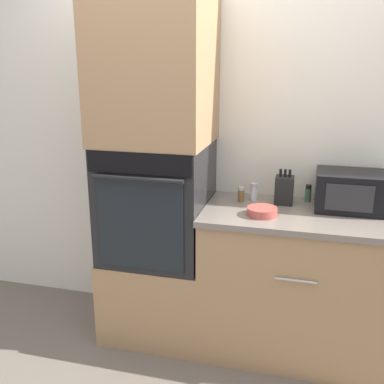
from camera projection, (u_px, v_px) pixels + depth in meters
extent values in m
plane|color=#6B6056|center=(195.00, 362.00, 2.69)|extent=(12.00, 12.00, 0.00)
cube|color=silver|center=(220.00, 138.00, 2.92)|extent=(8.00, 0.05, 2.50)
cube|color=#A87F56|center=(159.00, 291.00, 2.97)|extent=(0.65, 0.60, 0.54)
cube|color=black|center=(157.00, 201.00, 2.79)|extent=(0.62, 0.59, 0.72)
cube|color=black|center=(138.00, 164.00, 2.43)|extent=(0.60, 0.01, 0.12)
cube|color=orange|center=(138.00, 164.00, 2.42)|extent=(0.09, 0.00, 0.03)
cube|color=black|center=(140.00, 225.00, 2.53)|extent=(0.51, 0.01, 0.54)
cylinder|color=black|center=(136.00, 179.00, 2.42)|extent=(0.53, 0.02, 0.02)
cube|color=#A87F56|center=(154.00, 70.00, 2.57)|extent=(0.65, 0.60, 0.85)
cube|color=#A87F56|center=(296.00, 285.00, 2.71)|extent=(1.10, 0.60, 0.87)
cube|color=slate|center=(301.00, 215.00, 2.58)|extent=(1.12, 0.63, 0.03)
cylinder|color=#B7B7BC|center=(296.00, 281.00, 2.37)|extent=(0.22, 0.01, 0.01)
cube|color=black|center=(352.00, 191.00, 2.60)|extent=(0.41, 0.30, 0.22)
cube|color=#28282B|center=(349.00, 198.00, 2.46)|extent=(0.25, 0.01, 0.15)
cube|color=black|center=(284.00, 190.00, 2.71)|extent=(0.11, 0.11, 0.17)
cylinder|color=black|center=(281.00, 173.00, 2.69)|extent=(0.02, 0.02, 0.04)
cylinder|color=black|center=(285.00, 173.00, 2.68)|extent=(0.02, 0.02, 0.04)
cylinder|color=black|center=(290.00, 173.00, 2.68)|extent=(0.02, 0.02, 0.04)
cylinder|color=#B24C42|center=(262.00, 211.00, 2.52)|extent=(0.17, 0.17, 0.05)
cylinder|color=silver|center=(254.00, 194.00, 2.79)|extent=(0.04, 0.04, 0.09)
cylinder|color=#B7B7BC|center=(254.00, 185.00, 2.77)|extent=(0.04, 0.04, 0.02)
cylinder|color=brown|center=(241.00, 196.00, 2.77)|extent=(0.04, 0.04, 0.07)
cylinder|color=#B7B7BC|center=(241.00, 189.00, 2.76)|extent=(0.04, 0.04, 0.02)
cylinder|color=#427047|center=(308.00, 195.00, 2.77)|extent=(0.04, 0.04, 0.08)
cylinder|color=black|center=(309.00, 187.00, 2.75)|extent=(0.03, 0.03, 0.02)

